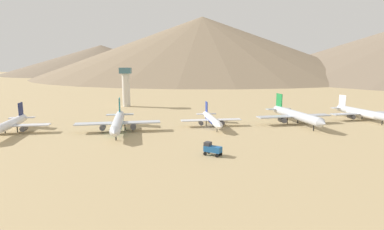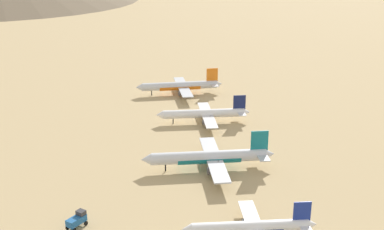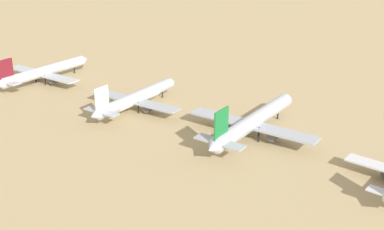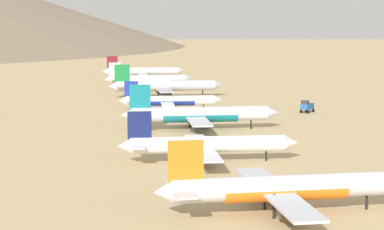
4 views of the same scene
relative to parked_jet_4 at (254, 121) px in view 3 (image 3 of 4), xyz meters
The scene contains 3 objects.
parked_jet_4 is the anchor object (origin of this frame).
parked_jet_5 36.74m from the parked_jet_4, 101.74° to the left, with size 37.20×30.40×10.75m.
parked_jet_6 79.25m from the parked_jet_4, 98.41° to the left, with size 39.06×31.89×11.27m.
Camera 3 is at (-92.83, -21.93, 49.57)m, focal length 43.98 mm.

